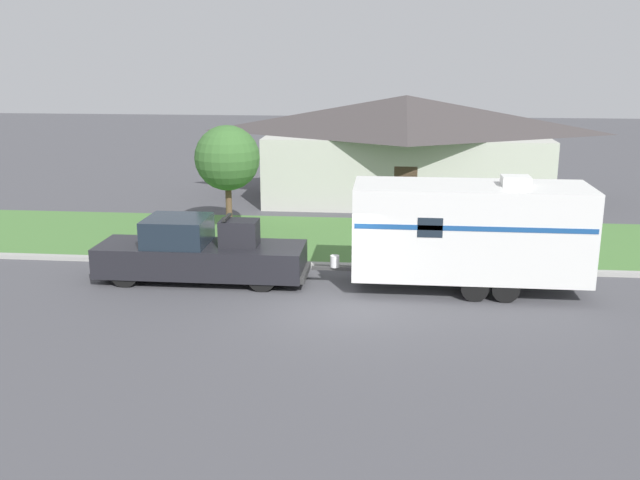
% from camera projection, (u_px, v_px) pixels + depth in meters
% --- Properties ---
extents(ground_plane, '(120.00, 120.00, 0.00)m').
position_uv_depth(ground_plane, '(330.00, 307.00, 19.83)').
color(ground_plane, '#47474C').
extents(curb_strip, '(80.00, 0.30, 0.14)m').
position_uv_depth(curb_strip, '(340.00, 266.00, 23.42)').
color(curb_strip, '#999993').
rests_on(curb_strip, ground_plane).
extents(lawn_strip, '(80.00, 7.00, 0.03)m').
position_uv_depth(lawn_strip, '(347.00, 239.00, 26.94)').
color(lawn_strip, '#477538').
rests_on(lawn_strip, ground_plane).
extents(house_across_street, '(13.74, 7.46, 4.91)m').
position_uv_depth(house_across_street, '(405.00, 146.00, 33.76)').
color(house_across_street, '#B2B2A8').
rests_on(house_across_street, ground_plane).
extents(pickup_truck, '(6.47, 1.95, 2.07)m').
position_uv_depth(pickup_truck, '(199.00, 253.00, 21.91)').
color(pickup_truck, black).
rests_on(pickup_truck, ground_plane).
extents(travel_trailer, '(8.07, 2.39, 3.45)m').
position_uv_depth(travel_trailer, '(470.00, 231.00, 20.89)').
color(travel_trailer, black).
rests_on(travel_trailer, ground_plane).
extents(mailbox, '(0.48, 0.20, 1.33)m').
position_uv_depth(mailbox, '(243.00, 231.00, 24.06)').
color(mailbox, brown).
rests_on(mailbox, ground_plane).
extents(tree_in_yard, '(2.49, 2.49, 4.21)m').
position_uv_depth(tree_in_yard, '(227.00, 158.00, 27.09)').
color(tree_in_yard, brown).
rests_on(tree_in_yard, ground_plane).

